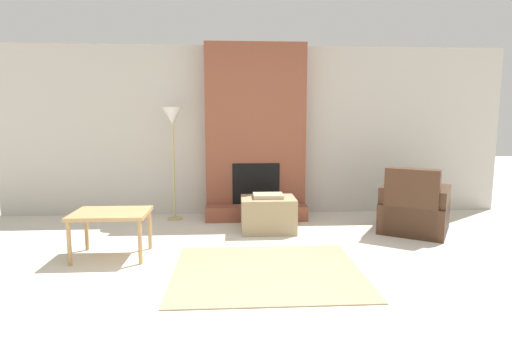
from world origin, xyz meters
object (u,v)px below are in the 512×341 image
Objects in this scene: side_table at (111,217)px; floor_lamp_left at (172,123)px; ottoman at (268,214)px; armchair at (414,211)px.

side_table is 1.94m from floor_lamp_left.
ottoman is 0.61× the size of armchair.
side_table is at bearing 44.16° from armchair.
floor_lamp_left is at bearing 74.58° from side_table.
floor_lamp_left reaches higher than armchair.
ottoman is at bearing 28.39° from armchair.
side_table is (-3.71, -0.75, 0.16)m from armchair.
ottoman is 0.43× the size of floor_lamp_left.
floor_lamp_left reaches higher than side_table.
ottoman reaches higher than side_table.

